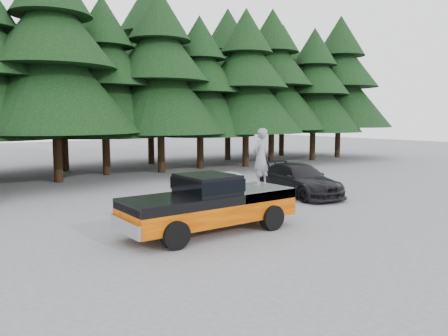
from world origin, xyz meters
TOP-DOWN VIEW (x-y plane):
  - ground at (0.00, 0.00)m, footprint 120.00×120.00m
  - pickup_truck at (-0.17, 0.04)m, footprint 6.00×2.04m
  - truck_cab at (-0.27, 0.04)m, footprint 1.66×1.90m
  - air_compressor at (0.72, 0.25)m, footprint 0.73×0.61m
  - man_on_bed at (2.09, 0.14)m, footprint 0.84×0.66m
  - parked_car at (7.16, 3.17)m, footprint 2.94×5.50m
  - treeline at (0.42, 17.20)m, footprint 60.15×16.05m

SIDE VIEW (x-z plane):
  - ground at x=0.00m, z-range 0.00..0.00m
  - pickup_truck at x=-0.17m, z-range 0.00..1.33m
  - parked_car at x=7.16m, z-range 0.00..1.52m
  - air_compressor at x=0.72m, z-range 1.33..1.82m
  - truck_cab at x=-0.27m, z-range 1.33..1.92m
  - man_on_bed at x=2.09m, z-range 1.33..3.37m
  - treeline at x=0.42m, z-range -1.03..16.47m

